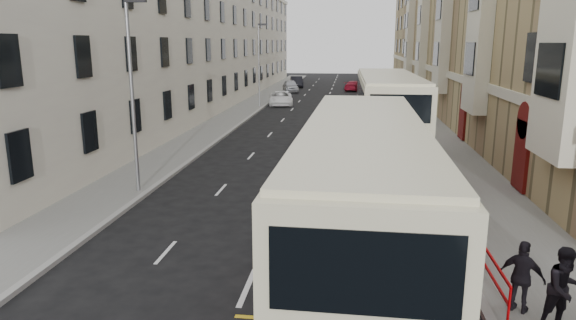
# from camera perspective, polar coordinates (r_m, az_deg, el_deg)

# --- Properties ---
(pavement_right) EXTENTS (4.00, 120.00, 0.15)m
(pavement_right) POSITION_cam_1_polar(r_m,az_deg,el_deg) (39.30, 14.75, 3.27)
(pavement_right) COLOR slate
(pavement_right) RESTS_ON ground
(pavement_left) EXTENTS (3.00, 120.00, 0.15)m
(pavement_left) POSITION_cam_1_polar(r_m,az_deg,el_deg) (40.22, -7.73, 3.80)
(pavement_left) COLOR slate
(pavement_left) RESTS_ON ground
(kerb_right) EXTENTS (0.25, 120.00, 0.15)m
(kerb_right) POSITION_cam_1_polar(r_m,az_deg,el_deg) (39.08, 11.84, 3.37)
(kerb_right) COLOR gray
(kerb_right) RESTS_ON ground
(kerb_left) EXTENTS (0.25, 120.00, 0.15)m
(kerb_left) POSITION_cam_1_polar(r_m,az_deg,el_deg) (39.87, -5.64, 3.78)
(kerb_left) COLOR gray
(kerb_left) RESTS_ON ground
(road_markings) EXTENTS (10.00, 110.00, 0.01)m
(road_markings) POSITION_cam_1_polar(r_m,az_deg,el_deg) (53.86, 4.14, 6.13)
(road_markings) COLOR silver
(road_markings) RESTS_ON ground
(terrace_right) EXTENTS (10.75, 79.00, 15.25)m
(terrace_right) POSITION_cam_1_polar(r_m,az_deg,el_deg) (55.18, 20.36, 13.36)
(terrace_right) COLOR tan
(terrace_right) RESTS_ON ground
(terrace_left) EXTENTS (9.18, 79.00, 13.25)m
(terrace_left) POSITION_cam_1_polar(r_m,az_deg,el_deg) (56.25, -9.88, 12.91)
(terrace_left) COLOR beige
(terrace_left) RESTS_ON ground
(guard_railing) EXTENTS (0.06, 6.56, 1.01)m
(guard_railing) POSITION_cam_1_polar(r_m,az_deg,el_deg) (15.65, 20.12, -8.70)
(guard_railing) COLOR #C50207
(guard_railing) RESTS_ON pavement_right
(street_lamp_near) EXTENTS (0.93, 0.18, 8.00)m
(street_lamp_near) POSITION_cam_1_polar(r_m,az_deg,el_deg) (22.36, -16.88, 7.85)
(street_lamp_near) COLOR gray
(street_lamp_near) RESTS_ON pavement_left
(street_lamp_far) EXTENTS (0.93, 0.18, 8.00)m
(street_lamp_far) POSITION_cam_1_polar(r_m,az_deg,el_deg) (51.23, -3.20, 10.98)
(street_lamp_far) COLOR gray
(street_lamp_far) RESTS_ON pavement_left
(double_decker_front) EXTENTS (2.92, 11.82, 4.69)m
(double_decker_front) POSITION_cam_1_polar(r_m,az_deg,el_deg) (12.18, 8.16, -6.52)
(double_decker_front) COLOR beige
(double_decker_front) RESTS_ON ground
(double_decker_rear) EXTENTS (2.92, 12.20, 4.85)m
(double_decker_rear) POSITION_cam_1_polar(r_m,az_deg,el_deg) (26.49, 10.90, 4.17)
(double_decker_rear) COLOR beige
(double_decker_rear) RESTS_ON ground
(pedestrian_mid) EXTENTS (1.10, 0.96, 1.92)m
(pedestrian_mid) POSITION_cam_1_polar(r_m,az_deg,el_deg) (13.18, 28.40, -12.47)
(pedestrian_mid) COLOR black
(pedestrian_mid) RESTS_ON pavement_right
(pedestrian_far) EXTENTS (1.10, 0.93, 1.77)m
(pedestrian_far) POSITION_cam_1_polar(r_m,az_deg,el_deg) (13.54, 24.58, -11.73)
(pedestrian_far) COLOR black
(pedestrian_far) RESTS_ON pavement_right
(white_van) EXTENTS (3.08, 5.39, 1.42)m
(white_van) POSITION_cam_1_polar(r_m,az_deg,el_deg) (53.58, -0.81, 6.88)
(white_van) COLOR white
(white_van) RESTS_ON ground
(car_silver) EXTENTS (2.81, 4.87, 1.56)m
(car_silver) POSITION_cam_1_polar(r_m,az_deg,el_deg) (67.53, 0.28, 8.21)
(car_silver) COLOR #ABADB3
(car_silver) RESTS_ON ground
(car_dark) EXTENTS (2.44, 4.92, 1.55)m
(car_dark) POSITION_cam_1_polar(r_m,az_deg,el_deg) (75.04, 0.96, 8.69)
(car_dark) COLOR black
(car_dark) RESTS_ON ground
(car_red) EXTENTS (2.97, 4.94, 1.34)m
(car_red) POSITION_cam_1_polar(r_m,az_deg,el_deg) (69.92, 7.38, 8.18)
(car_red) COLOR maroon
(car_red) RESTS_ON ground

